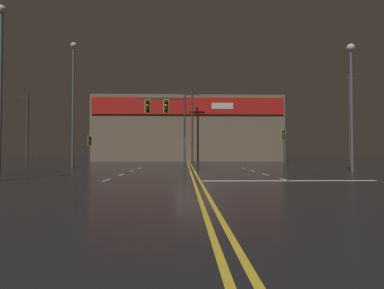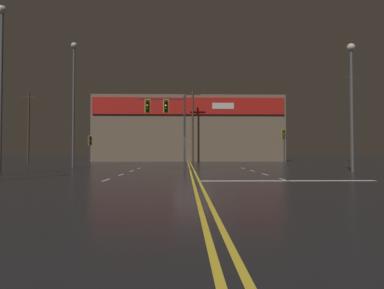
% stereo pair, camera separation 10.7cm
% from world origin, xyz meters
% --- Properties ---
extents(ground_plane, '(200.00, 200.00, 0.00)m').
position_xyz_m(ground_plane, '(0.00, 0.00, 0.00)').
color(ground_plane, black).
extents(road_markings, '(13.41, 60.00, 0.01)m').
position_xyz_m(road_markings, '(0.81, -1.08, 0.00)').
color(road_markings, gold).
rests_on(road_markings, ground).
extents(traffic_signal_median, '(3.46, 0.36, 5.58)m').
position_xyz_m(traffic_signal_median, '(-1.96, 1.30, 4.23)').
color(traffic_signal_median, '#38383D').
rests_on(traffic_signal_median, ground).
extents(traffic_signal_corner_northeast, '(0.42, 0.36, 3.70)m').
position_xyz_m(traffic_signal_corner_northeast, '(9.37, 9.14, 2.72)').
color(traffic_signal_corner_northeast, '#38383D').
rests_on(traffic_signal_corner_northeast, ground).
extents(traffic_signal_corner_northwest, '(0.42, 0.36, 3.11)m').
position_xyz_m(traffic_signal_corner_northwest, '(-10.30, 10.27, 2.27)').
color(traffic_signal_corner_northwest, '#38383D').
rests_on(traffic_signal_corner_northwest, ground).
extents(streetlight_near_left, '(0.56, 0.56, 9.18)m').
position_xyz_m(streetlight_near_left, '(11.32, 0.35, 5.88)').
color(streetlight_near_left, '#59595E').
rests_on(streetlight_near_left, ground).
extents(streetlight_median_approach, '(0.56, 0.56, 11.39)m').
position_xyz_m(streetlight_median_approach, '(-13.00, -0.19, 7.09)').
color(streetlight_median_approach, '#59595E').
rests_on(streetlight_median_approach, ground).
extents(streetlight_far_right, '(0.56, 0.56, 11.57)m').
position_xyz_m(streetlight_far_right, '(-10.84, 7.13, 7.18)').
color(streetlight_far_right, '#59595E').
rests_on(streetlight_far_right, ground).
extents(building_backdrop, '(28.98, 10.23, 10.01)m').
position_xyz_m(building_backdrop, '(0.00, 28.57, 5.02)').
color(building_backdrop, '#7A6651').
rests_on(building_backdrop, ground).
extents(utility_pole_row, '(47.97, 0.26, 12.69)m').
position_xyz_m(utility_pole_row, '(2.40, 21.80, 5.71)').
color(utility_pole_row, '#4C3828').
rests_on(utility_pole_row, ground).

